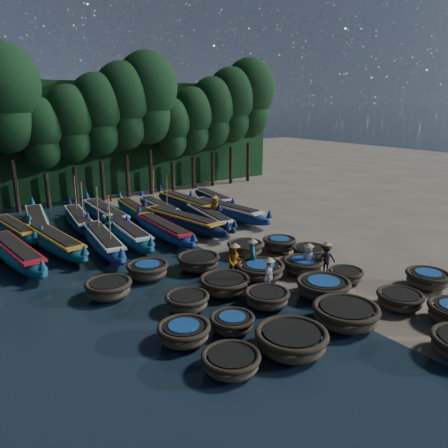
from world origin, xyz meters
TOP-DOWN VIEW (x-y plane):
  - ground at (0.00, 0.00)m, footprint 120.00×120.00m
  - foliage_wall at (0.00, 23.50)m, footprint 40.00×3.00m
  - coracle_5 at (-5.91, -6.41)m, footprint 2.27×2.27m
  - coracle_6 at (-3.58, -6.75)m, footprint 2.65×2.65m
  - coracle_7 at (-0.57, -6.63)m, footprint 2.65×2.65m
  - coracle_8 at (2.44, -7.00)m, footprint 2.17×2.17m
  - coracle_9 at (5.39, -6.53)m, footprint 2.00×2.00m
  - coracle_10 at (-6.23, -4.03)m, footprint 1.99×1.99m
  - coracle_11 at (-4.36, -4.42)m, footprint 1.92×1.92m
  - coracle_12 at (-1.94, -3.63)m, footprint 1.96×1.96m
  - coracle_13 at (0.72, -4.36)m, footprint 2.49×2.49m
  - coracle_14 at (2.80, -3.93)m, footprint 1.87×1.87m
  - coracle_15 at (-4.84, -1.97)m, footprint 2.17×2.17m
  - coracle_16 at (-2.61, -1.53)m, footprint 2.28×2.28m
  - coracle_17 at (-0.21, -1.19)m, footprint 2.38×2.38m
  - coracle_18 at (1.96, -1.93)m, footprint 2.04×2.04m
  - coracle_19 at (3.75, -0.68)m, footprint 2.23×2.23m
  - coracle_20 at (-6.99, 1.11)m, footprint 2.43×2.43m
  - coracle_21 at (-4.64, 2.04)m, footprint 2.17×2.17m
  - coracle_22 at (-2.03, 1.54)m, footprint 2.27×2.27m
  - coracle_23 at (1.26, 1.82)m, footprint 2.42×2.42m
  - coracle_24 at (3.36, 1.28)m, footprint 2.19×2.19m
  - long_boat_1 at (-9.35, 8.03)m, footprint 2.26×8.64m
  - long_boat_2 at (-7.11, 8.90)m, footprint 2.29×8.49m
  - long_boat_3 at (-4.80, 7.42)m, footprint 2.48×8.23m
  - long_boat_4 at (-2.98, 8.22)m, footprint 2.20×8.48m
  - long_boat_5 at (-0.83, 7.43)m, footprint 1.75×8.08m
  - long_boat_6 at (1.01, 8.27)m, footprint 2.90×8.94m
  - long_boat_7 at (3.22, 8.26)m, footprint 2.59×7.77m
  - long_boat_8 at (5.11, 8.82)m, footprint 2.47×8.83m
  - long_boat_10 at (-8.39, 13.23)m, footprint 2.17×7.47m
  - long_boat_11 at (-6.79, 14.23)m, footprint 2.81×8.33m
  - long_boat_12 at (-4.34, 13.05)m, footprint 2.52×7.90m
  - long_boat_13 at (-2.36, 13.29)m, footprint 1.89×8.89m
  - long_boat_14 at (-0.09, 13.34)m, footprint 2.13×7.55m
  - long_boat_15 at (1.78, 13.01)m, footprint 1.87×7.47m
  - long_boat_16 at (3.95, 12.48)m, footprint 1.70×9.01m
  - long_boat_17 at (7.12, 13.45)m, footprint 2.33×7.22m
  - fisherman_0 at (2.20, -2.04)m, footprint 0.86×0.71m
  - fisherman_1 at (-0.06, -0.39)m, footprint 0.65×0.75m
  - fisherman_2 at (-1.18, -0.41)m, footprint 1.05×0.99m
  - fisherman_3 at (2.93, -2.54)m, footprint 1.17×0.98m
  - fisherman_4 at (-1.08, -2.76)m, footprint 1.05×0.85m
  - fisherman_5 at (-3.61, 9.34)m, footprint 1.53×0.65m
  - fisherman_6 at (4.01, 8.69)m, footprint 0.97×1.06m
  - tree_4 at (-6.80, 20.00)m, footprint 5.34×5.34m
  - tree_5 at (-4.50, 20.00)m, footprint 3.68×3.68m
  - tree_6 at (-2.20, 20.00)m, footprint 4.09×4.09m
  - tree_7 at (0.10, 20.00)m, footprint 4.51×4.51m
  - tree_8 at (2.40, 20.00)m, footprint 4.92×4.92m
  - tree_9 at (4.70, 20.00)m, footprint 5.34×5.34m
  - tree_10 at (7.00, 20.00)m, footprint 3.68×3.68m
  - tree_11 at (9.30, 20.00)m, footprint 4.09×4.09m
  - tree_12 at (11.60, 20.00)m, footprint 4.51×4.51m
  - tree_13 at (13.90, 20.00)m, footprint 4.92×4.92m
  - tree_14 at (16.20, 20.00)m, footprint 5.34×5.34m

SIDE VIEW (x-z plane):
  - ground at x=0.00m, z-range 0.00..0.00m
  - coracle_5 at x=-5.91m, z-range 0.05..0.70m
  - coracle_14 at x=2.80m, z-range 0.05..0.71m
  - coracle_11 at x=-4.36m, z-range 0.05..0.71m
  - coracle_8 at x=2.44m, z-range 0.05..0.75m
  - coracle_12 at x=-1.94m, z-range 0.05..0.77m
  - coracle_19 at x=3.75m, z-range 0.05..0.78m
  - coracle_10 at x=-6.23m, z-range 0.06..0.78m
  - coracle_15 at x=-4.84m, z-range 0.05..0.78m
  - coracle_18 at x=1.96m, z-range 0.06..0.81m
  - coracle_9 at x=5.39m, z-range 0.06..0.83m
  - coracle_24 at x=3.36m, z-range 0.06..0.83m
  - coracle_17 at x=-0.21m, z-range 0.06..0.84m
  - coracle_16 at x=-2.61m, z-range 0.06..0.85m
  - coracle_13 at x=0.72m, z-range 0.06..0.85m
  - coracle_23 at x=1.26m, z-range 0.06..0.85m
  - coracle_20 at x=-6.99m, z-range 0.06..0.86m
  - coracle_21 at x=-4.64m, z-range 0.06..0.86m
  - coracle_22 at x=-2.03m, z-range 0.06..0.86m
  - coracle_6 at x=-3.58m, z-range 0.06..0.91m
  - coracle_7 at x=-0.57m, z-range 0.06..0.91m
  - long_boat_17 at x=7.12m, z-range -0.15..1.13m
  - long_boat_10 at x=-8.39m, z-range -0.16..1.17m
  - long_boat_15 at x=1.78m, z-range -1.09..2.10m
  - long_boat_14 at x=-0.09m, z-range -0.16..1.18m
  - long_boat_7 at x=3.22m, z-range -0.17..1.22m
  - long_boat_12 at x=-4.34m, z-range -1.16..2.23m
  - long_boat_5 at x=-0.83m, z-range -0.17..1.25m
  - long_boat_3 at x=-4.80m, z-range -1.20..2.32m
  - long_boat_11 at x=-6.79m, z-range -0.18..1.31m
  - long_boat_4 at x=-2.98m, z-range -0.18..1.32m
  - long_boat_2 at x=-7.11m, z-range -0.18..1.32m
  - long_boat_1 at x=-9.35m, z-range -0.18..1.34m
  - long_boat_8 at x=5.11m, z-range -0.19..1.38m
  - long_boat_13 at x=-2.36m, z-range -0.19..1.38m
  - long_boat_16 at x=3.95m, z-range -0.19..1.40m
  - long_boat_6 at x=1.01m, z-range -0.19..1.40m
  - fisherman_0 at x=2.20m, z-range -0.03..1.68m
  - fisherman_3 at x=2.93m, z-range -0.06..1.72m
  - fisherman_5 at x=-3.61m, z-range -0.06..1.74m
  - fisherman_4 at x=-1.08m, z-range -0.04..1.84m
  - fisherman_2 at x=-1.18m, z-range -0.05..1.87m
  - fisherman_6 at x=4.01m, z-range -0.05..1.97m
  - fisherman_1 at x=-0.06m, z-range -0.01..1.92m
  - foliage_wall at x=0.00m, z-range 0.00..10.00m
  - tree_5 at x=-4.50m, z-range 1.63..10.31m
  - tree_10 at x=7.00m, z-range 1.63..10.31m
  - tree_6 at x=-2.20m, z-range 1.82..11.47m
  - tree_11 at x=9.30m, z-range 1.82..11.47m
  - tree_7 at x=0.10m, z-range 2.01..12.64m
  - tree_12 at x=11.60m, z-range 2.01..12.64m
  - tree_8 at x=2.40m, z-range 2.19..13.80m
  - tree_13 at x=13.90m, z-range 2.19..13.80m
  - tree_4 at x=-6.80m, z-range 2.38..14.96m
  - tree_9 at x=4.70m, z-range 2.38..14.96m
  - tree_14 at x=16.20m, z-range 2.38..14.96m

